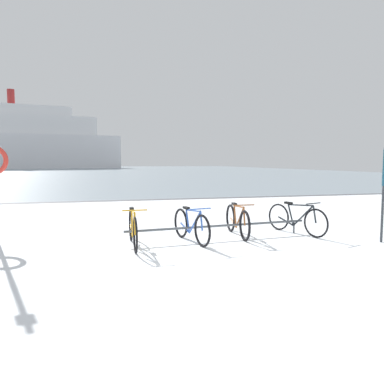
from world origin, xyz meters
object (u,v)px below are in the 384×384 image
at_px(bicycle_1, 191,226).
at_px(bicycle_0, 133,228).
at_px(ferry_ship, 38,143).
at_px(bicycle_2, 237,221).
at_px(bicycle_3, 296,219).

bearing_deg(bicycle_1, bicycle_0, -175.08).
relative_size(bicycle_0, ferry_ship, 0.05).
distance_m(bicycle_2, ferry_ship, 88.69).
height_order(bicycle_0, ferry_ship, ferry_ship).
distance_m(bicycle_1, ferry_ship, 88.80).
xyz_separation_m(bicycle_3, ferry_ship, (-18.89, 86.85, 5.82)).
bearing_deg(bicycle_1, bicycle_3, 5.27).
bearing_deg(ferry_ship, bicycle_1, -79.40).
distance_m(bicycle_1, bicycle_3, 2.60).
bearing_deg(bicycle_2, bicycle_1, -164.11).
relative_size(bicycle_1, ferry_ship, 0.04).
bearing_deg(bicycle_3, bicycle_2, 176.37).
xyz_separation_m(bicycle_0, bicycle_1, (1.21, 0.10, -0.02)).
xyz_separation_m(bicycle_1, bicycle_2, (1.16, 0.33, 0.00)).
xyz_separation_m(bicycle_0, ferry_ship, (-15.09, 87.20, 5.81)).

